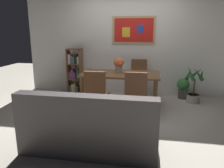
{
  "coord_description": "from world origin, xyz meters",
  "views": [
    {
      "loc": [
        0.6,
        -3.95,
        1.6
      ],
      "look_at": [
        -0.09,
        -0.13,
        0.65
      ],
      "focal_mm": 35.41,
      "sensor_mm": 36.0,
      "label": 1
    }
  ],
  "objects": [
    {
      "name": "flower_vase",
      "position": [
        -0.07,
        0.58,
        0.91
      ],
      "size": [
        0.22,
        0.21,
        0.32
      ],
      "color": "tan",
      "rests_on": "dining_table"
    },
    {
      "name": "leather_couch",
      "position": [
        -0.18,
        -1.26,
        0.31
      ],
      "size": [
        1.8,
        0.84,
        0.84
      ],
      "color": "#514C4C",
      "rests_on": "ground_plane"
    },
    {
      "name": "dining_chair_near_right",
      "position": [
        0.35,
        -0.19,
        0.54
      ],
      "size": [
        0.4,
        0.41,
        0.91
      ],
      "color": "brown",
      "rests_on": "ground_plane"
    },
    {
      "name": "dining_chair_far_right",
      "position": [
        0.3,
        1.33,
        0.54
      ],
      "size": [
        0.4,
        0.41,
        0.91
      ],
      "color": "brown",
      "rests_on": "ground_plane"
    },
    {
      "name": "bookshelf",
      "position": [
        -1.32,
        1.34,
        0.55
      ],
      "size": [
        0.36,
        0.28,
        1.15
      ],
      "color": "brown",
      "rests_on": "ground_plane"
    },
    {
      "name": "dining_chair_near_left",
      "position": [
        -0.36,
        -0.24,
        0.54
      ],
      "size": [
        0.4,
        0.41,
        0.91
      ],
      "color": "brown",
      "rests_on": "ground_plane"
    },
    {
      "name": "ground_plane",
      "position": [
        0.0,
        0.0,
        0.0
      ],
      "size": [
        12.0,
        12.0,
        0.0
      ],
      "primitive_type": "plane",
      "color": "beige"
    },
    {
      "name": "dining_table",
      "position": [
        -0.03,
        0.54,
        0.64
      ],
      "size": [
        1.62,
        0.87,
        0.73
      ],
      "color": "brown",
      "rests_on": "ground_plane"
    },
    {
      "name": "tv_remote",
      "position": [
        0.3,
        0.59,
        0.74
      ],
      "size": [
        0.14,
        0.14,
        0.02
      ],
      "color": "black",
      "rests_on": "dining_table"
    },
    {
      "name": "potted_palm",
      "position": [
        1.56,
        1.08,
        0.31
      ],
      "size": [
        0.42,
        0.42,
        0.83
      ],
      "color": "#B2ADA3",
      "rests_on": "ground_plane"
    },
    {
      "name": "potted_ivy",
      "position": [
        1.37,
        1.36,
        0.27
      ],
      "size": [
        0.29,
        0.29,
        0.49
      ],
      "color": "#4C4742",
      "rests_on": "ground_plane"
    },
    {
      "name": "wall_back_with_painting",
      "position": [
        0.0,
        1.6,
        1.3
      ],
      "size": [
        5.2,
        0.14,
        2.6
      ],
      "color": "silver",
      "rests_on": "ground_plane"
    }
  ]
}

